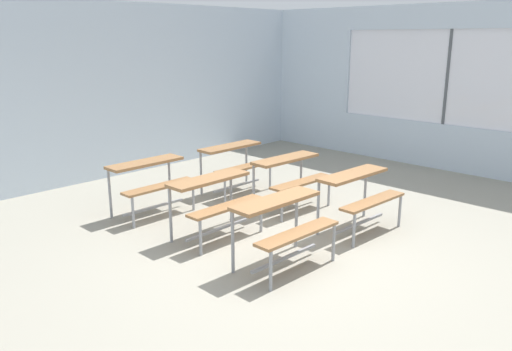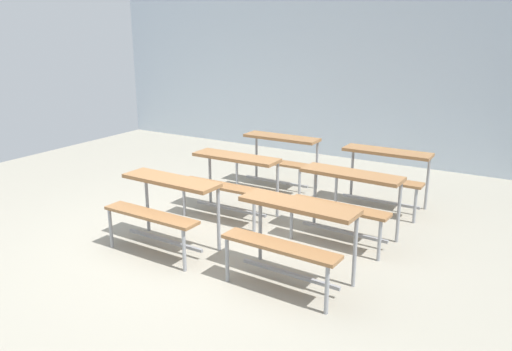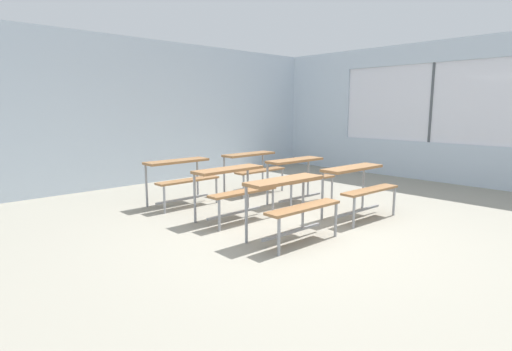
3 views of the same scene
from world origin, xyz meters
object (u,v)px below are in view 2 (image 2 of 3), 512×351
desk_bench_r1c0 (231,172)px  desk_bench_r2c1 (384,166)px  desk_bench_r0c1 (292,225)px  desk_bench_r2c0 (278,150)px  desk_bench_r1c1 (347,191)px  desk_bench_r0c0 (164,198)px

desk_bench_r1c0 → desk_bench_r2c1: bearing=38.9°
desk_bench_r0c1 → desk_bench_r2c0: 2.84m
desk_bench_r1c1 → desk_bench_r2c1: same height
desk_bench_r0c0 → desk_bench_r0c1: size_ratio=0.99×
desk_bench_r0c1 → desk_bench_r2c1: same height
desk_bench_r0c0 → desk_bench_r0c1: bearing=1.8°
desk_bench_r0c1 → desk_bench_r1c1: 1.18m
desk_bench_r0c1 → desk_bench_r2c1: size_ratio=1.02×
desk_bench_r0c1 → desk_bench_r1c0: same height
desk_bench_r0c0 → desk_bench_r2c0: size_ratio=1.01×
desk_bench_r0c0 → desk_bench_r1c0: size_ratio=1.01×
desk_bench_r0c0 → desk_bench_r2c0: same height
desk_bench_r1c1 → desk_bench_r2c0: (-1.53, 1.26, 0.00)m
desk_bench_r0c0 → desk_bench_r0c1: (1.47, 0.00, 0.00)m
desk_bench_r0c0 → desk_bench_r2c0: 2.43m
desk_bench_r2c0 → desk_bench_r0c1: bearing=-58.9°
desk_bench_r0c1 → desk_bench_r1c1: (0.05, 1.17, 0.00)m
desk_bench_r0c0 → desk_bench_r1c1: 1.93m
desk_bench_r0c1 → desk_bench_r2c0: bearing=123.9°
desk_bench_r0c1 → desk_bench_r0c0: bearing=-177.2°
desk_bench_r1c0 → desk_bench_r1c1: bearing=0.7°
desk_bench_r1c1 → desk_bench_r2c1: 1.19m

